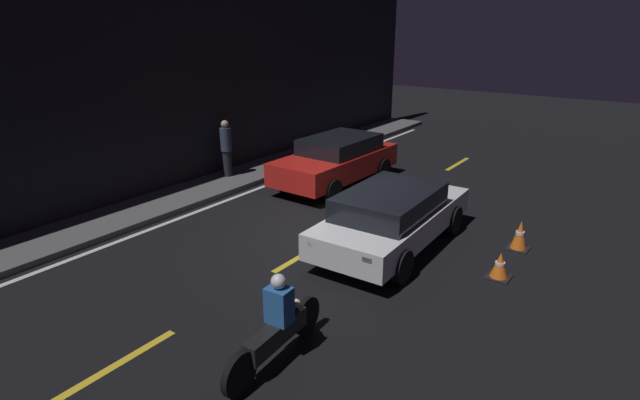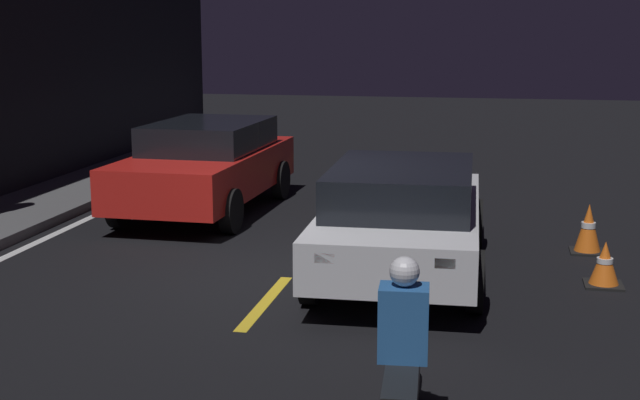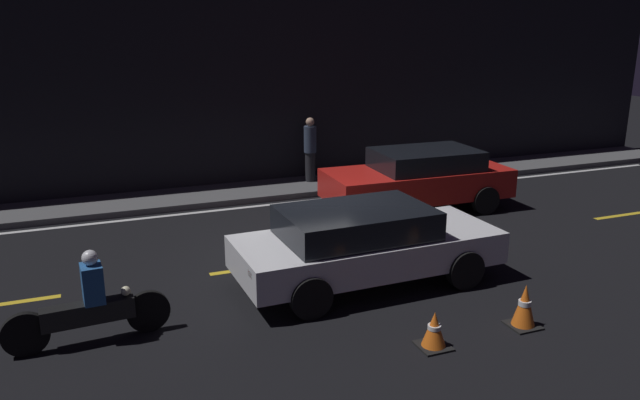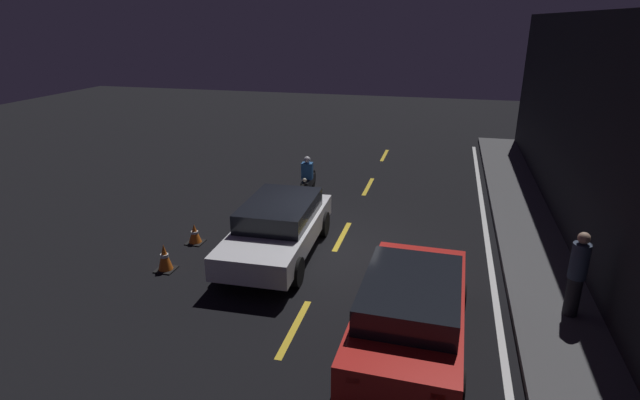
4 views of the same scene
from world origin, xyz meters
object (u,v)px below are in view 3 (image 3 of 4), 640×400
at_px(sedan_white, 364,242).
at_px(pedestrian, 310,149).
at_px(traffic_cone_near, 434,330).
at_px(motorcycle, 88,306).
at_px(taxi_red, 419,178).
at_px(traffic_cone_mid, 524,306).

distance_m(sedan_white, pedestrian, 6.73).
xyz_separation_m(traffic_cone_near, pedestrian, (1.50, 8.94, 0.79)).
height_order(motorcycle, traffic_cone_near, motorcycle).
bearing_deg(motorcycle, traffic_cone_near, -26.84).
bearing_deg(sedan_white, taxi_red, 47.03).
distance_m(traffic_cone_near, traffic_cone_mid, 1.58).
distance_m(taxi_red, motorcycle, 8.63).
bearing_deg(traffic_cone_near, motorcycle, 157.12).
height_order(sedan_white, taxi_red, taxi_red).
xyz_separation_m(taxi_red, pedestrian, (-1.66, 3.02, 0.26)).
bearing_deg(motorcycle, pedestrian, 45.80).
relative_size(sedan_white, taxi_red, 1.04).
bearing_deg(traffic_cone_mid, traffic_cone_near, -178.22).
distance_m(sedan_white, motorcycle, 4.54).
distance_m(traffic_cone_near, pedestrian, 9.10).
xyz_separation_m(taxi_red, traffic_cone_mid, (-1.58, -5.88, -0.47)).
height_order(motorcycle, pedestrian, pedestrian).
bearing_deg(taxi_red, traffic_cone_mid, 76.36).
height_order(taxi_red, traffic_cone_mid, taxi_red).
distance_m(taxi_red, traffic_cone_mid, 6.10).
relative_size(sedan_white, motorcycle, 2.03).
bearing_deg(pedestrian, sedan_white, -102.56).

